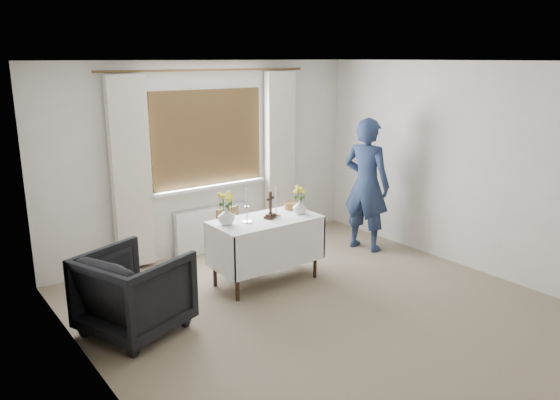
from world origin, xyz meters
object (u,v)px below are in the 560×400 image
(armchair, at_px, (135,292))
(flower_vase_left, at_px, (226,216))
(wooden_chair, at_px, (236,241))
(wooden_cross, at_px, (271,205))
(altar_table, at_px, (266,251))
(person, at_px, (366,185))
(flower_vase_right, at_px, (300,207))

(armchair, height_order, flower_vase_left, flower_vase_left)
(wooden_chair, height_order, armchair, armchair)
(armchair, bearing_deg, wooden_cross, -103.29)
(armchair, xyz_separation_m, flower_vase_left, (1.20, 0.31, 0.46))
(wooden_chair, relative_size, armchair, 0.90)
(wooden_chair, bearing_deg, altar_table, -82.98)
(person, distance_m, wooden_cross, 1.68)
(altar_table, relative_size, wooden_chair, 1.58)
(flower_vase_left, bearing_deg, wooden_cross, -8.89)
(wooden_chair, relative_size, wooden_cross, 2.54)
(armchair, distance_m, flower_vase_right, 2.17)
(flower_vase_left, xyz_separation_m, flower_vase_right, (0.91, -0.14, -0.01))
(altar_table, bearing_deg, wooden_chair, 104.02)
(altar_table, distance_m, person, 1.82)
(altar_table, xyz_separation_m, person, (1.74, 0.15, 0.51))
(wooden_chair, bearing_deg, flower_vase_left, -139.39)
(wooden_cross, bearing_deg, flower_vase_left, 146.14)
(wooden_chair, xyz_separation_m, person, (1.86, -0.31, 0.50))
(armchair, relative_size, flower_vase_left, 4.51)
(armchair, relative_size, flower_vase_right, 5.16)
(wooden_chair, height_order, flower_vase_right, flower_vase_right)
(wooden_cross, xyz_separation_m, flower_vase_left, (-0.53, 0.08, -0.06))
(wooden_chair, xyz_separation_m, flower_vase_left, (-0.35, -0.38, 0.47))
(wooden_chair, distance_m, flower_vase_right, 0.89)
(altar_table, height_order, wooden_chair, wooden_chair)
(altar_table, distance_m, armchair, 1.68)
(altar_table, bearing_deg, flower_vase_right, -7.57)
(armchair, height_order, flower_vase_right, flower_vase_right)
(wooden_chair, distance_m, armchair, 1.70)
(wooden_chair, bearing_deg, wooden_cross, -75.63)
(person, bearing_deg, altar_table, 77.90)
(armchair, xyz_separation_m, person, (3.41, 0.39, 0.49))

